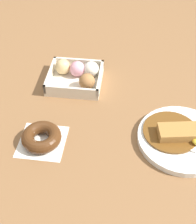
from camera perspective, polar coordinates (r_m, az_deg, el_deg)
name	(u,v)px	position (r m, az deg, el deg)	size (l,w,h in m)	color
ground_plane	(128,105)	(0.98, 5.41, 1.36)	(1.60, 1.60, 0.00)	brown
curry_plate	(182,137)	(0.89, 15.04, -4.42)	(0.24, 0.24, 0.07)	white
donut_box	(77,75)	(1.04, -3.78, 6.70)	(0.17, 0.16, 0.06)	beige
chocolate_ring_donut	(42,137)	(0.87, -10.27, -4.58)	(0.13, 0.13, 0.04)	white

